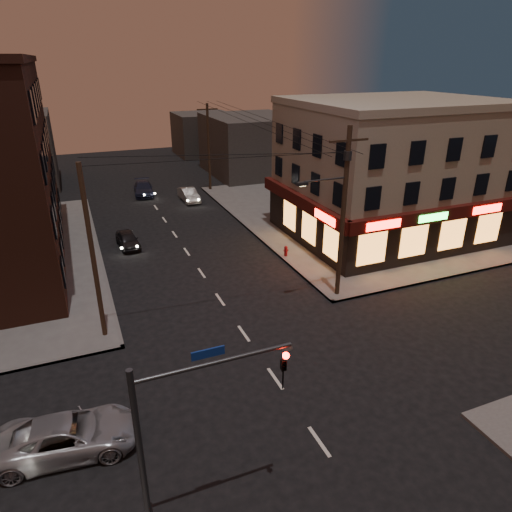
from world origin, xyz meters
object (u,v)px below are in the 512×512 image
sedan_mid (189,195)px  fire_hydrant (286,250)px  sedan_near (128,240)px  suv_cross (68,436)px  sedan_far (143,189)px

sedan_mid → fire_hydrant: 16.98m
sedan_near → sedan_mid: sedan_mid is taller
sedan_near → fire_hydrant: 12.18m
sedan_near → sedan_mid: (7.49, 10.26, 0.05)m
suv_cross → fire_hydrant: bearing=-42.9°
suv_cross → fire_hydrant: 19.95m
suv_cross → sedan_near: 20.07m
sedan_near → sedan_far: (3.62, 14.34, 0.08)m
suv_cross → fire_hydrant: suv_cross is taller
sedan_near → fire_hydrant: (10.31, -6.48, -0.03)m
sedan_far → fire_hydrant: 21.87m
sedan_near → suv_cross: bearing=-108.1°
suv_cross → sedan_far: bearing=-7.6°
fire_hydrant → suv_cross: bearing=-139.3°
sedan_far → fire_hydrant: (6.69, -20.82, -0.10)m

